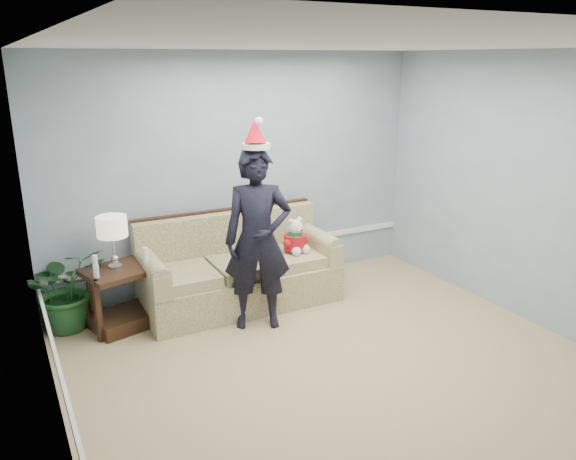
# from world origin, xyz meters

# --- Properties ---
(room_shell) EXTENTS (4.54, 5.04, 2.74)m
(room_shell) POSITION_xyz_m (0.00, 0.00, 1.35)
(room_shell) COLOR tan
(room_shell) RESTS_ON ground
(wainscot_trim) EXTENTS (4.49, 4.99, 0.06)m
(wainscot_trim) POSITION_xyz_m (-1.18, 1.18, 0.45)
(wainscot_trim) COLOR white
(wainscot_trim) RESTS_ON room_shell
(sofa) EXTENTS (2.13, 0.93, 0.99)m
(sofa) POSITION_xyz_m (-0.23, 2.06, 0.35)
(sofa) COLOR #505A2B
(sofa) RESTS_ON room_shell
(side_table) EXTENTS (0.77, 0.69, 0.63)m
(side_table) POSITION_xyz_m (-1.50, 2.04, 0.24)
(side_table) COLOR #3A2515
(side_table) RESTS_ON room_shell
(table_lamp) EXTENTS (0.30, 0.30, 0.53)m
(table_lamp) POSITION_xyz_m (-1.52, 2.08, 1.03)
(table_lamp) COLOR silver
(table_lamp) RESTS_ON side_table
(candle_pair) EXTENTS (0.53, 0.06, 0.22)m
(candle_pair) POSITION_xyz_m (-1.50, 1.89, 0.73)
(candle_pair) COLOR silver
(candle_pair) RESTS_ON side_table
(houseplant) EXTENTS (0.88, 0.80, 0.85)m
(houseplant) POSITION_xyz_m (-1.98, 2.27, 0.42)
(houseplant) COLOR #1E5126
(houseplant) RESTS_ON room_shell
(man) EXTENTS (0.77, 0.64, 1.81)m
(man) POSITION_xyz_m (-0.26, 1.44, 0.91)
(man) COLOR black
(man) RESTS_ON room_shell
(santa_hat) EXTENTS (0.34, 0.36, 0.31)m
(santa_hat) POSITION_xyz_m (-0.26, 1.46, 1.93)
(santa_hat) COLOR white
(santa_hat) RESTS_ON man
(teddy_bear) EXTENTS (0.29, 0.31, 0.41)m
(teddy_bear) POSITION_xyz_m (0.42, 1.92, 0.67)
(teddy_bear) COLOR white
(teddy_bear) RESTS_ON sofa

